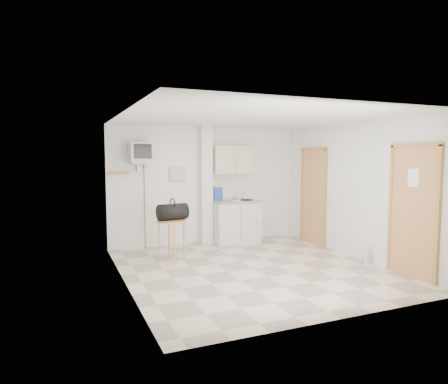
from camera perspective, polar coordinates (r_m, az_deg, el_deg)
name	(u,v)px	position (r m, az deg, el deg)	size (l,w,h in m)	color
ground	(253,269)	(6.82, 4.18, -10.85)	(4.50, 4.50, 0.00)	beige
room_envelope	(264,176)	(6.76, 5.74, 2.22)	(4.24, 4.54, 2.55)	white
kitchenette	(235,206)	(8.68, 1.57, -1.96)	(1.03, 0.58, 2.10)	silver
crt_television	(141,153)	(8.01, -11.81, 5.45)	(0.44, 0.45, 2.15)	slate
round_table	(172,227)	(7.25, -7.50, -4.98)	(0.54, 0.54, 0.73)	tan
duffel_bag	(173,212)	(7.25, -7.36, -2.80)	(0.57, 0.38, 0.39)	black
water_bottle	(367,255)	(7.51, 19.71, -8.51)	(0.11, 0.11, 0.32)	#A9C3E2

